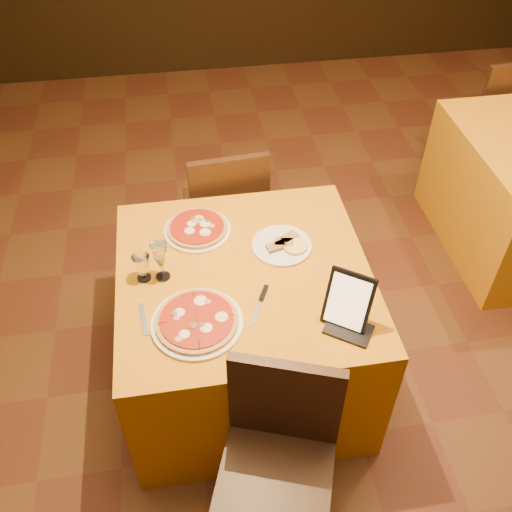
{
  "coord_description": "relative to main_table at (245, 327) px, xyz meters",
  "views": [
    {
      "loc": [
        -0.7,
        -1.72,
        2.52
      ],
      "look_at": [
        -0.43,
        -0.02,
        0.86
      ],
      "focal_mm": 40.0,
      "sensor_mm": 36.0,
      "label": 1
    }
  ],
  "objects": [
    {
      "name": "cutlet_dish",
      "position": [
        0.19,
        0.13,
        0.39
      ],
      "size": [
        0.27,
        0.27,
        0.03
      ],
      "rotation": [
        0.0,
        0.0,
        0.4
      ],
      "color": "white",
      "rests_on": "main_table"
    },
    {
      "name": "chair_main_near",
      "position": [
        0.0,
        -0.79,
        0.08
      ],
      "size": [
        0.49,
        0.49,
        0.91
      ],
      "primitive_type": null,
      "rotation": [
        0.0,
        0.0,
        -0.34
      ],
      "color": "black",
      "rests_on": "floor"
    },
    {
      "name": "chair_main_far",
      "position": [
        0.0,
        0.82,
        0.08
      ],
      "size": [
        0.48,
        0.48,
        0.91
      ],
      "primitive_type": null,
      "rotation": [
        0.0,
        0.0,
        3.23
      ],
      "color": "black",
      "rests_on": "floor"
    },
    {
      "name": "knife",
      "position": [
        0.03,
        -0.22,
        0.38
      ],
      "size": [
        0.1,
        0.18,
        0.01
      ],
      "primitive_type": "cube",
      "rotation": [
        0.0,
        0.0,
        1.13
      ],
      "color": "silver",
      "rests_on": "main_table"
    },
    {
      "name": "main_table",
      "position": [
        0.0,
        0.0,
        0.0
      ],
      "size": [
        1.1,
        1.1,
        0.75
      ],
      "primitive_type": "cube",
      "color": "orange",
      "rests_on": "floor"
    },
    {
      "name": "fork_near",
      "position": [
        -0.43,
        -0.2,
        0.38
      ],
      "size": [
        0.04,
        0.17,
        0.01
      ],
      "primitive_type": "cube",
      "rotation": [
        0.0,
        0.0,
        1.67
      ],
      "color": "silver",
      "rests_on": "main_table"
    },
    {
      "name": "fork_far",
      "position": [
        -0.07,
        0.32,
        0.38
      ],
      "size": [
        0.08,
        0.13,
        0.01
      ],
      "primitive_type": "cube",
      "rotation": [
        0.0,
        0.0,
        2.04
      ],
      "color": "silver",
      "rests_on": "main_table"
    },
    {
      "name": "tablet",
      "position": [
        0.36,
        -0.33,
        0.49
      ],
      "size": [
        0.21,
        0.18,
        0.23
      ],
      "primitive_type": "cube",
      "rotation": [
        -0.35,
        0.0,
        -0.61
      ],
      "color": "black",
      "rests_on": "main_table"
    },
    {
      "name": "floor",
      "position": [
        0.48,
        0.0,
        -0.38
      ],
      "size": [
        6.0,
        7.0,
        0.01
      ],
      "primitive_type": "cube",
      "color": "#5E2D19",
      "rests_on": "ground"
    },
    {
      "name": "water_glass",
      "position": [
        -0.43,
        0.03,
        0.44
      ],
      "size": [
        0.08,
        0.08,
        0.13
      ],
      "primitive_type": null,
      "rotation": [
        0.0,
        0.0,
        0.33
      ],
      "color": "white",
      "rests_on": "main_table"
    },
    {
      "name": "chair_side_far",
      "position": [
        1.96,
        1.57,
        0.08
      ],
      "size": [
        0.45,
        0.45,
        0.91
      ],
      "primitive_type": null,
      "rotation": [
        0.0,
        0.0,
        3.18
      ],
      "color": "#30210F",
      "rests_on": "floor"
    },
    {
      "name": "pizza_far",
      "position": [
        -0.18,
        0.3,
        0.39
      ],
      "size": [
        0.31,
        0.31,
        0.03
      ],
      "rotation": [
        0.0,
        0.0,
        -0.36
      ],
      "color": "white",
      "rests_on": "main_table"
    },
    {
      "name": "wine_glass",
      "position": [
        -0.35,
        0.03,
        0.47
      ],
      "size": [
        0.09,
        0.09,
        0.19
      ],
      "primitive_type": null,
      "rotation": [
        0.0,
        0.0,
        -0.09
      ],
      "color": "#CDC774",
      "rests_on": "main_table"
    },
    {
      "name": "pizza_near",
      "position": [
        -0.22,
        -0.26,
        0.39
      ],
      "size": [
        0.37,
        0.37,
        0.03
      ],
      "rotation": [
        0.0,
        0.0,
        -0.12
      ],
      "color": "white",
      "rests_on": "main_table"
    }
  ]
}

